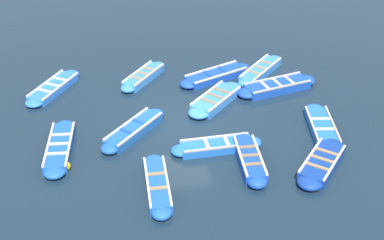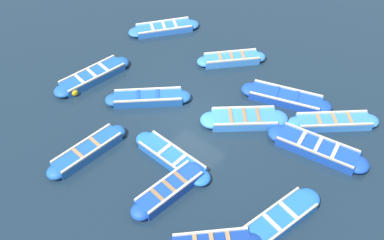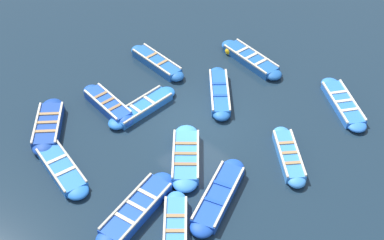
% 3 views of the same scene
% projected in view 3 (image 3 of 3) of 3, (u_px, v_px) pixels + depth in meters
% --- Properties ---
extents(ground_plane, '(120.00, 120.00, 0.00)m').
position_uv_depth(ground_plane, '(195.00, 121.00, 22.58)').
color(ground_plane, '#162838').
extents(boat_near_quay, '(3.14, 3.09, 0.43)m').
position_uv_depth(boat_near_quay, '(219.00, 93.00, 23.67)').
color(boat_near_quay, '#1E59AD').
rests_on(boat_near_quay, ground).
extents(boat_tucked, '(3.69, 1.49, 0.38)m').
position_uv_depth(boat_tucked, '(61.00, 168.00, 20.36)').
color(boat_tucked, blue).
rests_on(boat_tucked, ground).
extents(boat_outer_left, '(0.83, 3.59, 0.38)m').
position_uv_depth(boat_outer_left, '(143.00, 107.00, 22.98)').
color(boat_outer_left, blue).
rests_on(boat_outer_left, ground).
extents(boat_alongside, '(3.34, 1.00, 0.47)m').
position_uv_depth(boat_alongside, '(108.00, 105.00, 23.03)').
color(boat_alongside, '#1947B7').
rests_on(boat_alongside, ground).
extents(boat_drifting, '(3.15, 3.17, 0.40)m').
position_uv_depth(boat_drifting, '(175.00, 234.00, 18.12)').
color(boat_drifting, '#3884E0').
rests_on(boat_drifting, ground).
extents(boat_stern_in, '(2.18, 3.95, 0.42)m').
position_uv_depth(boat_stern_in, '(218.00, 196.00, 19.33)').
color(boat_stern_in, '#1947B7').
rests_on(boat_stern_in, ground).
extents(boat_end_of_row, '(3.50, 2.73, 0.37)m').
position_uv_depth(boat_end_of_row, '(343.00, 104.00, 23.17)').
color(boat_end_of_row, blue).
rests_on(boat_end_of_row, ground).
extents(boat_broadside, '(3.17, 2.98, 0.45)m').
position_uv_depth(boat_broadside, '(48.00, 126.00, 22.07)').
color(boat_broadside, navy).
rests_on(boat_broadside, ground).
extents(boat_far_corner, '(2.97, 2.65, 0.41)m').
position_uv_depth(boat_far_corner, '(289.00, 156.00, 20.83)').
color(boat_far_corner, '#3884E0').
rests_on(boat_far_corner, ground).
extents(boat_outer_right, '(1.68, 4.08, 0.45)m').
position_uv_depth(boat_outer_right, '(136.00, 210.00, 18.86)').
color(boat_outer_right, '#1947B7').
rests_on(boat_outer_right, ground).
extents(boat_bow_out, '(3.17, 3.24, 0.43)m').
position_uv_depth(boat_bow_out, '(186.00, 157.00, 20.77)').
color(boat_bow_out, '#3884E0').
rests_on(boat_bow_out, ground).
extents(boat_inner_gap, '(3.89, 1.27, 0.42)m').
position_uv_depth(boat_inner_gap, '(251.00, 59.00, 25.54)').
color(boat_inner_gap, '#1E59AD').
rests_on(boat_inner_gap, ground).
extents(boat_centre, '(3.54, 0.89, 0.45)m').
position_uv_depth(boat_centre, '(157.00, 63.00, 25.32)').
color(boat_centre, '#1E59AD').
rests_on(boat_centre, ground).
extents(buoy_orange_near, '(0.35, 0.35, 0.35)m').
position_uv_depth(buoy_orange_near, '(229.00, 51.00, 26.06)').
color(buoy_orange_near, '#EAB214').
rests_on(buoy_orange_near, ground).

